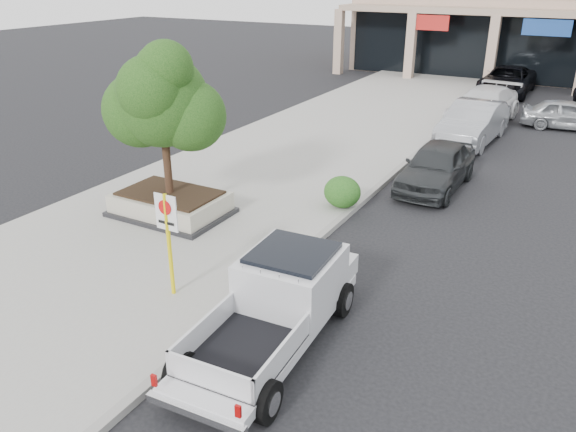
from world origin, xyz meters
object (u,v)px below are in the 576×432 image
object	(u,v)px
planter_tree	(169,100)
pickup_truck	(270,310)
planter	(171,203)
no_parking_sign	(168,231)
curb_car_b	(473,123)
lot_car_a	(568,114)
curb_car_c	(483,106)
curb_car_d	(507,81)
curb_car_a	(437,166)

from	to	relation	value
planter_tree	pickup_truck	world-z (taller)	planter_tree
planter	no_parking_sign	bearing A→B (deg)	-49.53
curb_car_b	lot_car_a	size ratio (longest dim) A/B	1.30
planter_tree	pickup_truck	distance (m)	7.16
planter	planter_tree	xyz separation A→B (m)	(0.13, 0.15, 2.94)
curb_car_b	curb_car_c	distance (m)	3.53
planter	curb_car_b	bearing A→B (deg)	64.69
curb_car_d	no_parking_sign	bearing A→B (deg)	-95.00
curb_car_a	planter	bearing A→B (deg)	-132.29
pickup_truck	lot_car_a	world-z (taller)	pickup_truck
planter	curb_car_c	bearing A→B (deg)	70.83
no_parking_sign	pickup_truck	size ratio (longest dim) A/B	0.45
planter	pickup_truck	xyz separation A→B (m)	(5.54, -3.75, 0.33)
planter_tree	no_parking_sign	size ratio (longest dim) A/B	1.74
planter_tree	curb_car_a	xyz separation A→B (m)	(5.76, 6.04, -2.67)
planter_tree	no_parking_sign	distance (m)	4.76
planter	planter_tree	size ratio (longest dim) A/B	0.80
planter	curb_car_b	xyz separation A→B (m)	(5.74, 12.13, 0.36)
pickup_truck	planter_tree	bearing A→B (deg)	141.07
curb_car_a	curb_car_d	size ratio (longest dim) A/B	0.78
curb_car_a	lot_car_a	size ratio (longest dim) A/B	1.12
curb_car_b	curb_car_c	xyz separation A→B (m)	(-0.30, 3.51, -0.03)
pickup_truck	curb_car_a	bearing A→B (deg)	84.87
planter	lot_car_a	bearing A→B (deg)	61.37
no_parking_sign	lot_car_a	xyz separation A→B (m)	(6.12, 19.75, -0.97)
pickup_truck	curb_car_b	size ratio (longest dim) A/B	1.01
planter	curb_car_a	world-z (taller)	curb_car_a
planter_tree	curb_car_c	size ratio (longest dim) A/B	0.72
planter	pickup_truck	world-z (taller)	pickup_truck
planter_tree	curb_car_c	bearing A→B (deg)	71.10
planter_tree	curb_car_a	size ratio (longest dim) A/B	0.92
pickup_truck	curb_car_d	distance (m)	26.84
curb_car_b	curb_car_a	bearing A→B (deg)	-84.65
lot_car_a	curb_car_c	bearing A→B (deg)	95.71
curb_car_a	curb_car_d	world-z (taller)	curb_car_d
no_parking_sign	curb_car_d	xyz separation A→B (m)	(2.40, 26.42, -0.85)
planter	curb_car_d	size ratio (longest dim) A/B	0.57
no_parking_sign	curb_car_b	xyz separation A→B (m)	(2.89, 15.46, -0.80)
curb_car_c	curb_car_d	distance (m)	7.45
planter_tree	curb_car_c	xyz separation A→B (m)	(5.30, 15.49, -2.61)
curb_car_a	lot_car_a	distance (m)	10.68
curb_car_b	curb_car_c	size ratio (longest dim) A/B	0.91
no_parking_sign	pickup_truck	bearing A→B (deg)	-8.73
no_parking_sign	curb_car_d	world-z (taller)	no_parking_sign
no_parking_sign	curb_car_a	xyz separation A→B (m)	(3.05, 9.52, -0.89)
curb_car_a	curb_car_b	xyz separation A→B (m)	(-0.15, 5.94, 0.09)
planter_tree	curb_car_b	world-z (taller)	planter_tree
pickup_truck	curb_car_c	bearing A→B (deg)	87.19
no_parking_sign	curb_car_a	world-z (taller)	no_parking_sign
planter	curb_car_a	size ratio (longest dim) A/B	0.73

